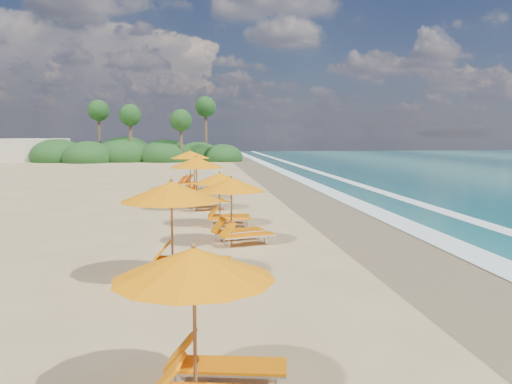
# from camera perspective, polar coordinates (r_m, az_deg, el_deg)

# --- Properties ---
(ground) EXTENTS (160.00, 160.00, 0.00)m
(ground) POSITION_cam_1_polar(r_m,az_deg,el_deg) (19.86, 0.00, -3.44)
(ground) COLOR tan
(ground) RESTS_ON ground
(wet_sand) EXTENTS (4.00, 160.00, 0.01)m
(wet_sand) POSITION_cam_1_polar(r_m,az_deg,el_deg) (20.69, 11.09, -3.15)
(wet_sand) COLOR olive
(wet_sand) RESTS_ON ground
(surf_foam) EXTENTS (4.00, 160.00, 0.01)m
(surf_foam) POSITION_cam_1_polar(r_m,az_deg,el_deg) (21.66, 17.92, -2.86)
(surf_foam) COLOR white
(surf_foam) RESTS_ON ground
(station_0) EXTENTS (2.48, 2.36, 2.07)m
(station_0) POSITION_cam_1_polar(r_m,az_deg,el_deg) (6.66, -5.38, -13.31)
(station_0) COLOR olive
(station_0) RESTS_ON ground
(station_1) EXTENTS (2.78, 2.63, 2.38)m
(station_1) POSITION_cam_1_polar(r_m,az_deg,el_deg) (12.16, -8.37, -3.44)
(station_1) COLOR olive
(station_1) RESTS_ON ground
(station_2) EXTENTS (2.68, 2.61, 2.13)m
(station_2) POSITION_cam_1_polar(r_m,az_deg,el_deg) (16.03, -2.17, -1.51)
(station_2) COLOR olive
(station_2) RESTS_ON ground
(station_3) EXTENTS (2.21, 2.04, 2.03)m
(station_3) POSITION_cam_1_polar(r_m,az_deg,el_deg) (19.24, -3.54, -0.36)
(station_3) COLOR olive
(station_3) RESTS_ON ground
(station_4) EXTENTS (3.06, 2.97, 2.44)m
(station_4) POSITION_cam_1_polar(r_m,az_deg,el_deg) (23.40, -6.11, 1.39)
(station_4) COLOR olive
(station_4) RESTS_ON ground
(station_5) EXTENTS (2.94, 2.94, 2.18)m
(station_5) POSITION_cam_1_polar(r_m,az_deg,el_deg) (27.09, -6.48, 1.77)
(station_5) COLOR olive
(station_5) RESTS_ON ground
(station_6) EXTENTS (3.19, 3.16, 2.44)m
(station_6) POSITION_cam_1_polar(r_m,az_deg,el_deg) (31.96, -6.94, 2.73)
(station_6) COLOR olive
(station_6) RESTS_ON ground
(treeline) EXTENTS (25.80, 8.80, 9.74)m
(treeline) POSITION_cam_1_polar(r_m,az_deg,el_deg) (65.45, -13.35, 4.15)
(treeline) COLOR #163D14
(treeline) RESTS_ON ground
(beach_building) EXTENTS (7.00, 5.00, 2.80)m
(beach_building) POSITION_cam_1_polar(r_m,az_deg,el_deg) (70.30, -22.96, 4.29)
(beach_building) COLOR beige
(beach_building) RESTS_ON ground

